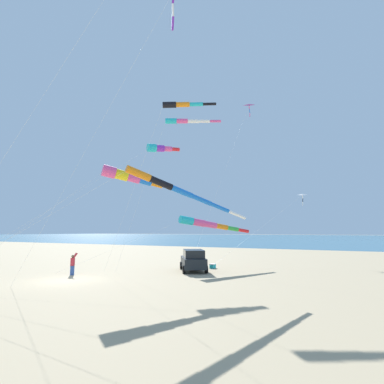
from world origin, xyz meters
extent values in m
plane|color=tan|center=(0.00, 0.00, 0.00)|extent=(600.00, 600.00, 0.00)
cube|color=#386B84|center=(165.00, 0.00, 0.00)|extent=(240.00, 600.00, 0.01)
cube|color=black|center=(8.57, -5.61, 0.75)|extent=(4.60, 3.94, 0.84)
cube|color=black|center=(8.29, -5.80, 1.51)|extent=(3.05, 2.79, 0.68)
cylinder|color=black|center=(9.27, -4.03, 0.33)|extent=(0.67, 0.55, 0.66)
cylinder|color=black|center=(10.30, -5.56, 0.33)|extent=(0.67, 0.55, 0.66)
cylinder|color=black|center=(6.85, -5.66, 0.33)|extent=(0.67, 0.55, 0.66)
cylinder|color=black|center=(7.88, -7.19, 0.33)|extent=(0.67, 0.55, 0.66)
cube|color=#1EB7C6|center=(11.15, -6.34, 0.18)|extent=(0.60, 0.40, 0.36)
cube|color=white|center=(11.15, -6.34, 0.39)|extent=(0.62, 0.42, 0.06)
cube|color=#335199|center=(2.00, 1.77, 0.37)|extent=(0.32, 0.26, 0.73)
cylinder|color=#B72833|center=(2.00, 1.77, 1.04)|extent=(0.45, 0.45, 0.61)
sphere|color=brown|center=(2.00, 1.77, 1.45)|extent=(0.23, 0.23, 0.23)
cylinder|color=#B72833|center=(2.20, 1.84, 1.49)|extent=(0.37, 0.25, 0.46)
cylinder|color=#B72833|center=(2.07, 1.57, 1.49)|extent=(0.37, 0.25, 0.46)
cylinder|color=#1EB7C6|center=(8.75, -4.82, 4.41)|extent=(1.50, 1.37, 0.89)
cylinder|color=#EF4C93|center=(9.75, -5.55, 4.23)|extent=(1.45, 1.30, 0.81)
cylinder|color=#EF4C93|center=(10.75, -6.29, 4.05)|extent=(1.39, 1.23, 0.73)
cylinder|color=orange|center=(11.74, -7.02, 3.87)|extent=(1.34, 1.16, 0.65)
cylinder|color=green|center=(12.74, -7.75, 3.69)|extent=(1.28, 1.09, 0.58)
cylinder|color=red|center=(13.74, -8.49, 3.51)|extent=(1.22, 1.02, 0.50)
cylinder|color=white|center=(5.25, -0.28, 2.16)|extent=(6.02, 8.36, 4.33)
cylinder|color=white|center=(-6.48, -5.52, 9.95)|extent=(2.88, 14.18, 19.90)
cylinder|color=orange|center=(-3.04, -8.48, 6.38)|extent=(1.38, 1.08, 0.77)
cylinder|color=black|center=(-1.98, -9.16, 5.99)|extent=(1.34, 1.03, 0.72)
cylinder|color=blue|center=(-0.91, -9.84, 5.61)|extent=(1.31, 0.99, 0.68)
cylinder|color=blue|center=(0.16, -10.52, 5.22)|extent=(1.28, 0.95, 0.64)
cylinder|color=blue|center=(1.23, -11.20, 4.83)|extent=(1.24, 0.90, 0.60)
cylinder|color=white|center=(2.30, -11.88, 4.44)|extent=(1.21, 0.86, 0.56)
cylinder|color=white|center=(-5.82, -2.99, 3.24)|extent=(4.50, 10.29, 6.48)
cylinder|color=#1EB7C6|center=(6.44, -4.54, 13.05)|extent=(0.89, 1.09, 0.48)
cylinder|color=#EF4C93|center=(6.91, -5.39, 13.06)|extent=(0.83, 1.06, 0.42)
cylinder|color=white|center=(7.38, -6.25, 13.06)|extent=(0.77, 1.02, 0.35)
cylinder|color=white|center=(7.85, -7.10, 13.06)|extent=(0.72, 0.99, 0.29)
cylinder|color=#EF4C93|center=(8.32, -7.96, 13.07)|extent=(0.66, 0.96, 0.22)
cylinder|color=white|center=(5.44, -2.18, 6.47)|extent=(1.54, 3.86, 12.93)
cylinder|color=white|center=(-2.70, -10.26, 15.15)|extent=(0.17, 0.11, 0.73)
cylinder|color=purple|center=(-2.64, -10.23, 14.43)|extent=(0.20, 0.22, 0.73)
cylinder|color=white|center=(-3.02, -4.62, 8.12)|extent=(0.58, 11.42, 16.24)
cylinder|color=#EF4C93|center=(-0.40, -3.97, 7.37)|extent=(1.25, 1.21, 0.92)
cylinder|color=yellow|center=(0.25, -4.48, 7.20)|extent=(1.17, 1.11, 0.82)
cylinder|color=#EF4C93|center=(0.91, -4.99, 7.04)|extent=(1.08, 1.02, 0.71)
cylinder|color=blue|center=(1.56, -5.50, 6.88)|extent=(1.00, 0.92, 0.61)
cylinder|color=orange|center=(2.22, -6.01, 6.71)|extent=(0.92, 0.82, 0.51)
cylinder|color=white|center=(-4.05, -0.93, 3.63)|extent=(6.64, 5.59, 7.26)
cylinder|color=#1EB7C6|center=(7.42, -1.83, 11.22)|extent=(1.14, 1.13, 0.82)
cylinder|color=purple|center=(8.05, -2.31, 11.27)|extent=(1.05, 1.01, 0.68)
cylinder|color=#EF4C93|center=(8.69, -2.79, 11.32)|extent=(0.96, 0.89, 0.54)
cylinder|color=red|center=(9.33, -3.26, 11.37)|extent=(0.87, 0.77, 0.40)
cylinder|color=white|center=(0.12, 1.43, 5.50)|extent=(13.96, 6.04, 11.00)
cylinder|color=black|center=(1.69, -7.34, 12.14)|extent=(0.83, 1.03, 0.46)
cylinder|color=orange|center=(2.15, -8.15, 12.17)|extent=(0.76, 0.99, 0.38)
cylinder|color=#1EB7C6|center=(2.61, -8.96, 12.21)|extent=(0.70, 0.95, 0.30)
cylinder|color=black|center=(3.06, -9.76, 12.24)|extent=(0.63, 0.91, 0.22)
cylinder|color=white|center=(2.76, -3.27, 6.01)|extent=(2.59, 7.34, 12.02)
pyramid|color=#EF4C93|center=(17.51, -8.32, 18.09)|extent=(0.99, 1.23, 0.47)
cylinder|color=black|center=(17.54, -8.30, 18.03)|extent=(0.80, 0.31, 0.52)
cylinder|color=#EF4C93|center=(17.51, -8.33, 17.74)|extent=(0.15, 0.15, 0.49)
cylinder|color=blue|center=(17.49, -8.37, 17.26)|extent=(0.10, 0.13, 0.49)
cylinder|color=#EF4C93|center=(17.46, -8.40, 16.78)|extent=(0.13, 0.09, 0.49)
cylinder|color=white|center=(13.50, -6.50, 9.00)|extent=(8.08, 3.63, 17.99)
pyramid|color=white|center=(22.37, -13.09, 7.78)|extent=(0.81, 1.04, 0.24)
cylinder|color=black|center=(22.38, -13.09, 7.73)|extent=(0.79, 0.22, 0.21)
cylinder|color=white|center=(22.38, -13.11, 7.48)|extent=(0.07, 0.11, 0.42)
cylinder|color=black|center=(22.36, -13.12, 7.07)|extent=(0.13, 0.12, 0.42)
cylinder|color=white|center=(22.35, -13.08, 6.65)|extent=(0.12, 0.12, 0.42)
cylinder|color=white|center=(17.31, -9.40, 3.85)|extent=(10.14, 7.39, 7.70)
camera|label=1|loc=(-15.25, -17.99, 3.45)|focal=28.23mm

